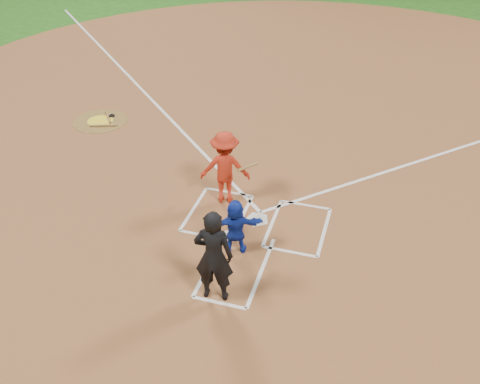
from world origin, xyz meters
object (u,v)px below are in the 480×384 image
(home_plate, at_px, (257,219))
(batter_at_plate, at_px, (225,168))
(catcher, at_px, (235,227))
(umpire, at_px, (214,256))
(on_deck_circle, at_px, (100,121))

(home_plate, bearing_deg, batter_at_plate, -30.92)
(home_plate, distance_m, batter_at_plate, 1.46)
(catcher, relative_size, umpire, 0.63)
(on_deck_circle, xyz_separation_m, umpire, (5.97, -6.20, 1.01))
(home_plate, height_order, umpire, umpire)
(on_deck_circle, height_order, catcher, catcher)
(batter_at_plate, bearing_deg, catcher, -65.59)
(home_plate, height_order, batter_at_plate, batter_at_plate)
(home_plate, bearing_deg, catcher, 82.39)
(catcher, distance_m, batter_at_plate, 1.98)
(home_plate, distance_m, on_deck_circle, 7.08)
(umpire, height_order, batter_at_plate, umpire)
(on_deck_circle, xyz_separation_m, catcher, (5.95, -4.77, 0.64))
(home_plate, relative_size, catcher, 0.47)
(home_plate, distance_m, umpire, 2.82)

